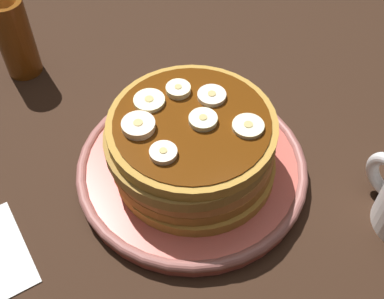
% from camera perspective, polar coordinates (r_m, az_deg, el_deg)
% --- Properties ---
extents(ground_plane, '(1.40, 1.40, 0.03)m').
position_cam_1_polar(ground_plane, '(0.58, 0.00, -3.72)').
color(ground_plane, black).
extents(plate, '(0.26, 0.26, 0.02)m').
position_cam_1_polar(plate, '(0.56, 0.00, -2.13)').
color(plate, '#CC594C').
rests_on(plate, ground_plane).
extents(pancake_stack, '(0.19, 0.19, 0.07)m').
position_cam_1_polar(pancake_stack, '(0.53, 0.08, 0.43)').
color(pancake_stack, '#BB8534').
rests_on(pancake_stack, plate).
extents(banana_slice_0, '(0.03, 0.03, 0.01)m').
position_cam_1_polar(banana_slice_0, '(0.50, 1.30, 3.45)').
color(banana_slice_0, '#EEF3C5').
rests_on(banana_slice_0, pancake_stack).
extents(banana_slice_1, '(0.03, 0.03, 0.01)m').
position_cam_1_polar(banana_slice_1, '(0.50, -6.26, 2.75)').
color(banana_slice_1, '#FEE4BE').
rests_on(banana_slice_1, pancake_stack).
extents(banana_slice_2, '(0.03, 0.03, 0.01)m').
position_cam_1_polar(banana_slice_2, '(0.53, 2.31, 6.25)').
color(banana_slice_2, '#EFE1C6').
rests_on(banana_slice_2, pancake_stack).
extents(banana_slice_3, '(0.03, 0.03, 0.01)m').
position_cam_1_polar(banana_slice_3, '(0.53, -1.62, 6.98)').
color(banana_slice_3, '#FDF3BE').
rests_on(banana_slice_3, pancake_stack).
extents(banana_slice_4, '(0.03, 0.03, 0.01)m').
position_cam_1_polar(banana_slice_4, '(0.47, -3.36, -0.43)').
color(banana_slice_4, '#FCE4C4').
rests_on(banana_slice_4, pancake_stack).
extents(banana_slice_5, '(0.03, 0.03, 0.01)m').
position_cam_1_polar(banana_slice_5, '(0.50, 6.55, 2.67)').
color(banana_slice_5, '#F2EDBE').
rests_on(banana_slice_5, pancake_stack).
extents(banana_slice_6, '(0.03, 0.03, 0.01)m').
position_cam_1_polar(banana_slice_6, '(0.52, -5.00, 5.64)').
color(banana_slice_6, '#F5F2B9').
rests_on(banana_slice_6, pancake_stack).
extents(syrup_bottle, '(0.05, 0.05, 0.14)m').
position_cam_1_polar(syrup_bottle, '(0.70, -20.12, 12.66)').
color(syrup_bottle, brown).
rests_on(syrup_bottle, ground_plane).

